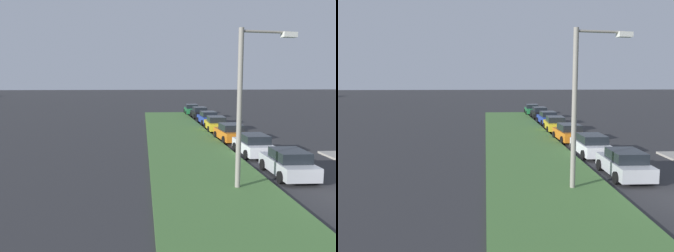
# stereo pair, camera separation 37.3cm
# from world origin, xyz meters

# --- Properties ---
(grass_median) EXTENTS (60.00, 6.00, 0.12)m
(grass_median) POSITION_xyz_m (10.00, 6.05, 0.06)
(grass_median) COLOR #477238
(grass_median) RESTS_ON ground
(parked_car_silver) EXTENTS (4.31, 2.04, 1.47)m
(parked_car_silver) POSITION_xyz_m (4.21, 1.66, 0.72)
(parked_car_silver) COLOR #B2B5BA
(parked_car_silver) RESTS_ON ground
(parked_car_white) EXTENTS (4.33, 2.07, 1.47)m
(parked_car_white) POSITION_xyz_m (9.61, 1.87, 0.72)
(parked_car_white) COLOR silver
(parked_car_white) RESTS_ON ground
(parked_car_orange) EXTENTS (4.37, 2.16, 1.47)m
(parked_car_orange) POSITION_xyz_m (15.25, 2.10, 0.72)
(parked_car_orange) COLOR orange
(parked_car_orange) RESTS_ON ground
(parked_car_yellow) EXTENTS (4.37, 2.15, 1.47)m
(parked_car_yellow) POSITION_xyz_m (21.19, 2.10, 0.72)
(parked_car_yellow) COLOR gold
(parked_car_yellow) RESTS_ON ground
(parked_car_blue) EXTENTS (4.35, 2.11, 1.47)m
(parked_car_blue) POSITION_xyz_m (26.54, 1.92, 0.72)
(parked_car_blue) COLOR #23389E
(parked_car_blue) RESTS_ON ground
(parked_car_black) EXTENTS (4.35, 2.11, 1.47)m
(parked_car_black) POSITION_xyz_m (32.87, 1.91, 0.72)
(parked_car_black) COLOR black
(parked_car_black) RESTS_ON ground
(parked_car_green) EXTENTS (4.35, 2.12, 1.47)m
(parked_car_green) POSITION_xyz_m (38.09, 2.26, 0.72)
(parked_car_green) COLOR #1E6B38
(parked_car_green) RESTS_ON ground
(streetlight) EXTENTS (0.75, 2.86, 7.50)m
(streetlight) POSITION_xyz_m (2.22, 4.61, 4.39)
(streetlight) COLOR gray
(streetlight) RESTS_ON ground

